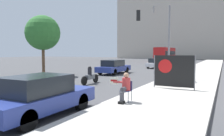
% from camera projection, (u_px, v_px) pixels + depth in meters
% --- Properties ---
extents(ground_plane, '(160.00, 160.00, 0.00)m').
position_uv_depth(ground_plane, '(8.00, 115.00, 7.73)').
color(ground_plane, '#444447').
extents(sidewalk_curb, '(4.04, 90.00, 0.17)m').
position_uv_depth(sidewalk_curb, '(193.00, 77.00, 19.00)').
color(sidewalk_curb, '#B7B2A8').
rests_on(sidewalk_curb, ground_plane).
extents(seated_protester, '(0.92, 0.77, 1.20)m').
position_uv_depth(seated_protester, '(125.00, 86.00, 8.98)').
color(seated_protester, '#474C56').
rests_on(seated_protester, sidewalk_curb).
extents(pedestrian_behind, '(0.34, 0.34, 1.60)m').
position_uv_depth(pedestrian_behind, '(166.00, 72.00, 13.34)').
color(pedestrian_behind, '#756651').
rests_on(pedestrian_behind, sidewalk_curb).
extents(protest_banner, '(2.29, 0.06, 1.87)m').
position_uv_depth(protest_banner, '(173.00, 71.00, 12.23)').
color(protest_banner, slate).
rests_on(protest_banner, sidewalk_curb).
extents(traffic_light_pole, '(2.63, 2.40, 5.75)m').
position_uv_depth(traffic_light_pole, '(158.00, 30.00, 17.58)').
color(traffic_light_pole, slate).
rests_on(traffic_light_pole, sidewalk_curb).
extents(parked_car_curbside, '(1.80, 4.19, 1.42)m').
position_uv_depth(parked_car_curbside, '(39.00, 96.00, 7.50)').
color(parked_car_curbside, navy).
rests_on(parked_car_curbside, ground_plane).
extents(car_on_road_nearest, '(1.79, 4.70, 1.42)m').
position_uv_depth(car_on_road_nearest, '(114.00, 67.00, 22.27)').
color(car_on_road_nearest, navy).
rests_on(car_on_road_nearest, ground_plane).
extents(car_on_road_midblock, '(1.74, 4.67, 1.36)m').
position_uv_depth(car_on_road_midblock, '(156.00, 63.00, 30.52)').
color(car_on_road_midblock, silver).
rests_on(car_on_road_midblock, ground_plane).
extents(car_on_road_distant, '(1.72, 4.35, 1.51)m').
position_uv_depth(car_on_road_distant, '(165.00, 60.00, 38.43)').
color(car_on_road_distant, maroon).
rests_on(car_on_road_distant, ground_plane).
extents(city_bus_on_road, '(2.57, 10.83, 3.26)m').
position_uv_depth(city_bus_on_road, '(165.00, 54.00, 51.15)').
color(city_bus_on_road, red).
rests_on(city_bus_on_road, ground_plane).
extents(motorcycle_on_road, '(0.28, 2.06, 1.24)m').
position_uv_depth(motorcycle_on_road, '(90.00, 76.00, 15.25)').
color(motorcycle_on_road, '#565B60').
rests_on(motorcycle_on_road, ground_plane).
extents(street_tree_near_curb, '(3.30, 3.30, 5.71)m').
position_uv_depth(street_tree_near_curb, '(43.00, 33.00, 20.78)').
color(street_tree_near_curb, brown).
rests_on(street_tree_near_curb, ground_plane).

